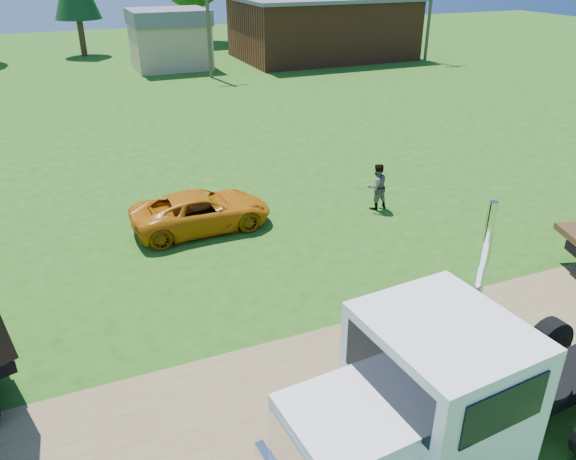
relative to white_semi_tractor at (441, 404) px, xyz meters
name	(u,v)px	position (x,y,z in m)	size (l,w,h in m)	color
ground	(374,376)	(0.43, 2.77, -1.74)	(140.00, 140.00, 0.00)	#214E11
dirt_track	(374,376)	(0.43, 2.77, -1.74)	(120.00, 4.20, 0.01)	brown
white_semi_tractor	(441,404)	(0.00, 0.00, 0.00)	(8.58, 3.46, 5.10)	black
orange_pickup	(202,211)	(-1.20, 11.87, -1.07)	(2.24, 4.85, 1.35)	#C86B09
spectator_a	(303,446)	(-2.23, 0.86, -0.96)	(0.57, 0.38, 1.57)	#999999
spectator_b	(377,187)	(5.35, 11.02, -0.85)	(0.87, 0.67, 1.78)	#999999
brick_building	(322,27)	(18.43, 42.77, 0.92)	(15.40, 10.40, 5.30)	brown
tan_shed	(170,38)	(4.43, 42.77, 0.68)	(6.20, 5.40, 4.70)	tan
utility_poles	(208,13)	(6.43, 37.77, 2.97)	(42.20, 0.28, 9.00)	brown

